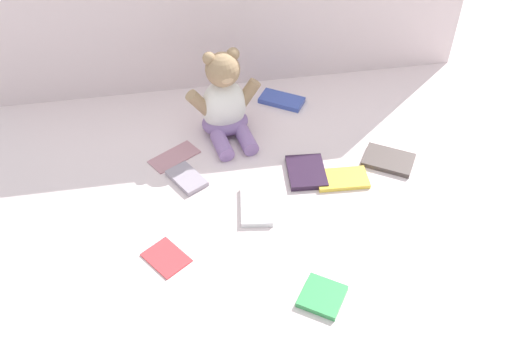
# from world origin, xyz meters

# --- Properties ---
(ground_plane) EXTENTS (3.20, 3.20, 0.00)m
(ground_plane) POSITION_xyz_m (0.00, 0.00, 0.00)
(ground_plane) COLOR silver
(teddy_bear) EXTENTS (0.22, 0.21, 0.26)m
(teddy_bear) POSITION_xyz_m (-0.06, 0.19, 0.10)
(teddy_bear) COLOR white
(teddy_bear) RESTS_ON ground_plane
(book_case_0) EXTENTS (0.14, 0.09, 0.01)m
(book_case_0) POSITION_xyz_m (0.22, -0.07, 0.01)
(book_case_0) COLOR yellow
(book_case_0) RESTS_ON ground_plane
(book_case_1) EXTENTS (0.15, 0.13, 0.02)m
(book_case_1) POSITION_xyz_m (0.13, 0.30, 0.01)
(book_case_1) COLOR #3B51A9
(book_case_1) RESTS_ON ground_plane
(book_case_2) EXTENTS (0.10, 0.14, 0.01)m
(book_case_2) POSITION_xyz_m (-0.02, -0.13, 0.01)
(book_case_2) COLOR silver
(book_case_2) RESTS_ON ground_plane
(book_case_3) EXTENTS (0.16, 0.15, 0.01)m
(book_case_3) POSITION_xyz_m (0.37, -0.02, 0.01)
(book_case_3) COLOR #4C413D
(book_case_3) RESTS_ON ground_plane
(book_case_4) EXTENTS (0.12, 0.13, 0.01)m
(book_case_4) POSITION_xyz_m (-0.26, -0.26, 0.00)
(book_case_4) COLOR #D53B3F
(book_case_4) RESTS_ON ground_plane
(book_case_5) EXTENTS (0.11, 0.13, 0.01)m
(book_case_5) POSITION_xyz_m (-0.19, -0.00, 0.01)
(book_case_5) COLOR gray
(book_case_5) RESTS_ON ground_plane
(book_case_6) EXTENTS (0.13, 0.13, 0.01)m
(book_case_6) POSITION_xyz_m (0.07, -0.43, 0.01)
(book_case_6) COLOR #3A9F54
(book_case_6) RESTS_ON ground_plane
(book_case_7) EXTENTS (0.11, 0.13, 0.02)m
(book_case_7) POSITION_xyz_m (0.13, -0.03, 0.01)
(book_case_7) COLOR #2C1B32
(book_case_7) RESTS_ON ground_plane
(book_case_8) EXTENTS (0.15, 0.13, 0.01)m
(book_case_8) POSITION_xyz_m (-0.21, 0.10, 0.00)
(book_case_8) COLOR #AF7983
(book_case_8) RESTS_ON ground_plane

